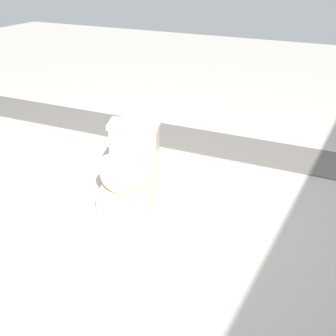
% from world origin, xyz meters
% --- Properties ---
extents(ground_plane, '(14.00, 14.00, 0.00)m').
position_xyz_m(ground_plane, '(0.00, 0.00, 0.00)').
color(ground_plane, '#B7B2A8').
extents(gravel_strip, '(0.56, 8.00, 0.01)m').
position_xyz_m(gravel_strip, '(-1.31, 0.50, 0.01)').
color(gravel_strip, '#605B56').
rests_on(gravel_strip, ground).
extents(toilet, '(0.72, 0.56, 0.52)m').
position_xyz_m(toilet, '(-0.07, -0.06, 0.22)').
color(toilet, beige).
rests_on(toilet, ground).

